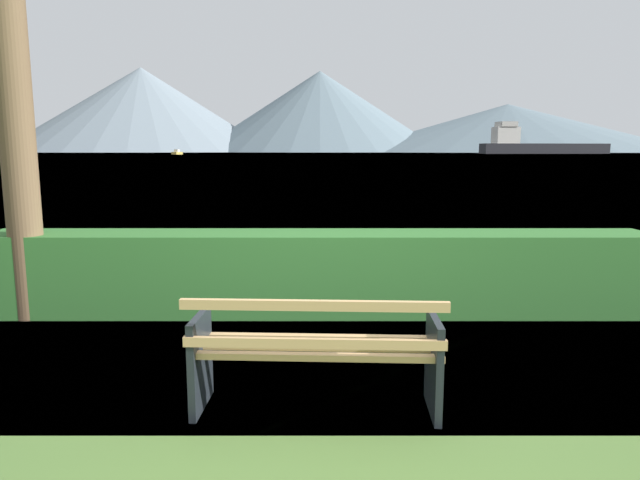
% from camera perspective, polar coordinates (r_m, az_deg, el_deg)
% --- Properties ---
extents(ground_plane, '(1400.00, 1400.00, 0.00)m').
position_cam_1_polar(ground_plane, '(4.19, -0.18, -16.49)').
color(ground_plane, '#567A38').
extents(water_surface, '(620.00, 620.00, 0.00)m').
position_cam_1_polar(water_surface, '(313.39, 0.21, 8.67)').
color(water_surface, '#7A99A8').
rests_on(water_surface, ground_plane).
extents(park_bench, '(1.73, 0.64, 0.87)m').
position_cam_1_polar(park_bench, '(3.97, -0.23, -11.30)').
color(park_bench, tan).
rests_on(park_bench, ground_plane).
extents(hedge_row, '(7.33, 0.71, 0.90)m').
position_cam_1_polar(hedge_row, '(6.35, -0.04, -3.30)').
color(hedge_row, '#387A33').
rests_on(hedge_row, ground_plane).
extents(cargo_ship_large, '(70.19, 18.50, 16.59)m').
position_cam_1_polar(cargo_ship_large, '(325.33, 21.02, 8.91)').
color(cargo_ship_large, '#232328').
rests_on(cargo_ship_large, water_surface).
extents(fishing_boat_near, '(3.51, 6.75, 2.21)m').
position_cam_1_polar(fishing_boat_near, '(254.35, -13.96, 8.50)').
color(fishing_boat_near, gold).
rests_on(fishing_boat_near, water_surface).
extents(distant_hills, '(680.01, 339.98, 85.29)m').
position_cam_1_polar(distant_hills, '(598.13, -0.35, 12.31)').
color(distant_hills, gray).
rests_on(distant_hills, ground_plane).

